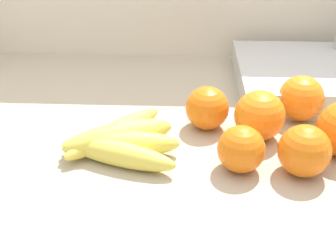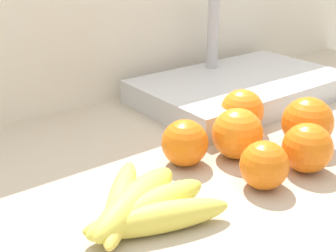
{
  "view_description": "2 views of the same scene",
  "coord_description": "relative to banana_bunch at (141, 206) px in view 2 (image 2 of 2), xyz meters",
  "views": [
    {
      "loc": [
        -0.01,
        -0.6,
        1.26
      ],
      "look_at": [
        -0.03,
        -0.03,
        0.93
      ],
      "focal_mm": 48.6,
      "sensor_mm": 36.0,
      "label": 1
    },
    {
      "loc": [
        -0.35,
        -0.43,
        1.21
      ],
      "look_at": [
        -0.03,
        -0.0,
        0.98
      ],
      "focal_mm": 48.27,
      "sensor_mm": 36.0,
      "label": 2
    }
  ],
  "objects": [
    {
      "name": "orange_center",
      "position": [
        0.33,
        0.01,
        0.02
      ],
      "size": [
        0.08,
        0.08,
        0.08
      ],
      "primitive_type": "sphere",
      "color": "orange",
      "rests_on": "counter"
    },
    {
      "name": "wall_back",
      "position": [
        0.11,
        0.42,
        -0.26
      ],
      "size": [
        2.06,
        0.06,
        1.3
      ],
      "primitive_type": "cube",
      "color": "silver",
      "rests_on": "ground"
    },
    {
      "name": "orange_back_right",
      "position": [
        0.21,
        0.05,
        0.02
      ],
      "size": [
        0.08,
        0.08,
        0.08
      ],
      "primitive_type": "sphere",
      "color": "orange",
      "rests_on": "counter"
    },
    {
      "name": "banana_bunch",
      "position": [
        0.0,
        0.0,
        0.0
      ],
      "size": [
        0.18,
        0.19,
        0.04
      ],
      "color": "#D9CA4C",
      "rests_on": "counter"
    },
    {
      "name": "orange_right",
      "position": [
        0.26,
        -0.04,
        0.02
      ],
      "size": [
        0.07,
        0.07,
        0.07
      ],
      "primitive_type": "sphere",
      "color": "orange",
      "rests_on": "counter"
    },
    {
      "name": "orange_front",
      "position": [
        0.13,
        0.08,
        0.02
      ],
      "size": [
        0.07,
        0.07,
        0.07
      ],
      "primitive_type": "sphere",
      "color": "orange",
      "rests_on": "counter"
    },
    {
      "name": "orange_back_left",
      "position": [
        0.17,
        -0.03,
        0.01
      ],
      "size": [
        0.07,
        0.07,
        0.07
      ],
      "primitive_type": "sphere",
      "color": "orange",
      "rests_on": "counter"
    },
    {
      "name": "sink_basin",
      "position": [
        0.4,
        0.24,
        0.01
      ],
      "size": [
        0.42,
        0.26,
        0.23
      ],
      "color": "#B7BABF",
      "rests_on": "counter"
    },
    {
      "name": "orange_far_right",
      "position": [
        0.29,
        0.12,
        0.02
      ],
      "size": [
        0.07,
        0.07,
        0.07
      ],
      "primitive_type": "sphere",
      "color": "orange",
      "rests_on": "counter"
    }
  ]
}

